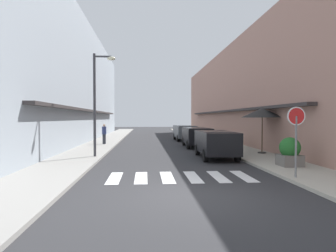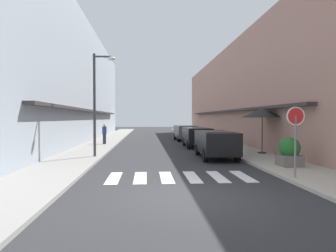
{
  "view_description": "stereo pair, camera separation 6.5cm",
  "coord_description": "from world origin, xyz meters",
  "px_view_note": "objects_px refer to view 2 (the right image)",
  "views": [
    {
      "loc": [
        -1.27,
        -8.06,
        2.16
      ],
      "look_at": [
        0.15,
        10.51,
        1.68
      ],
      "focal_mm": 31.69,
      "sensor_mm": 36.0,
      "label": 1
    },
    {
      "loc": [
        -1.2,
        -8.06,
        2.16
      ],
      "look_at": [
        0.15,
        10.51,
        1.68
      ],
      "focal_mm": 31.69,
      "sensor_mm": 36.0,
      "label": 2
    }
  ],
  "objects_px": {
    "parked_car_far": "(185,131)",
    "planter_corner": "(290,152)",
    "round_street_sign": "(296,123)",
    "cafe_umbrella": "(262,113)",
    "parked_car_mid": "(197,135)",
    "street_lamp": "(98,94)",
    "parked_car_near": "(216,141)",
    "pedestrian_walking_near": "(104,133)",
    "planter_midblock": "(236,141)"
  },
  "relations": [
    {
      "from": "round_street_sign",
      "to": "street_lamp",
      "type": "distance_m",
      "value": 10.06
    },
    {
      "from": "parked_car_far",
      "to": "planter_midblock",
      "type": "bearing_deg",
      "value": -73.99
    },
    {
      "from": "parked_car_near",
      "to": "pedestrian_walking_near",
      "type": "relative_size",
      "value": 2.69
    },
    {
      "from": "parked_car_far",
      "to": "planter_corner",
      "type": "bearing_deg",
      "value": -81.71
    },
    {
      "from": "cafe_umbrella",
      "to": "pedestrian_walking_near",
      "type": "xyz_separation_m",
      "value": [
        -10.09,
        6.99,
        -1.52
      ]
    },
    {
      "from": "parked_car_mid",
      "to": "round_street_sign",
      "type": "height_order",
      "value": "round_street_sign"
    },
    {
      "from": "parked_car_near",
      "to": "street_lamp",
      "type": "height_order",
      "value": "street_lamp"
    },
    {
      "from": "parked_car_near",
      "to": "planter_midblock",
      "type": "height_order",
      "value": "parked_car_near"
    },
    {
      "from": "planter_midblock",
      "to": "cafe_umbrella",
      "type": "bearing_deg",
      "value": -80.09
    },
    {
      "from": "parked_car_mid",
      "to": "parked_car_far",
      "type": "relative_size",
      "value": 0.94
    },
    {
      "from": "parked_car_near",
      "to": "round_street_sign",
      "type": "xyz_separation_m",
      "value": [
        1.38,
        -5.9,
        1.07
      ]
    },
    {
      "from": "parked_car_far",
      "to": "street_lamp",
      "type": "relative_size",
      "value": 0.8
    },
    {
      "from": "planter_corner",
      "to": "pedestrian_walking_near",
      "type": "height_order",
      "value": "pedestrian_walking_near"
    },
    {
      "from": "round_street_sign",
      "to": "planter_corner",
      "type": "relative_size",
      "value": 1.99
    },
    {
      "from": "street_lamp",
      "to": "round_street_sign",
      "type": "bearing_deg",
      "value": -39.19
    },
    {
      "from": "planter_midblock",
      "to": "parked_car_mid",
      "type": "bearing_deg",
      "value": 144.92
    },
    {
      "from": "cafe_umbrella",
      "to": "pedestrian_walking_near",
      "type": "distance_m",
      "value": 12.36
    },
    {
      "from": "parked_car_near",
      "to": "planter_corner",
      "type": "xyz_separation_m",
      "value": [
        2.38,
        -3.49,
        -0.21
      ]
    },
    {
      "from": "planter_midblock",
      "to": "round_street_sign",
      "type": "bearing_deg",
      "value": -96.04
    },
    {
      "from": "cafe_umbrella",
      "to": "parked_car_far",
      "type": "bearing_deg",
      "value": 104.39
    },
    {
      "from": "parked_car_far",
      "to": "cafe_umbrella",
      "type": "bearing_deg",
      "value": -75.61
    },
    {
      "from": "round_street_sign",
      "to": "planter_midblock",
      "type": "height_order",
      "value": "round_street_sign"
    },
    {
      "from": "pedestrian_walking_near",
      "to": "parked_car_far",
      "type": "bearing_deg",
      "value": 100.58
    },
    {
      "from": "parked_car_far",
      "to": "planter_corner",
      "type": "distance_m",
      "value": 16.53
    },
    {
      "from": "parked_car_far",
      "to": "round_street_sign",
      "type": "xyz_separation_m",
      "value": [
        1.38,
        -18.76,
        1.06
      ]
    },
    {
      "from": "parked_car_mid",
      "to": "street_lamp",
      "type": "bearing_deg",
      "value": -138.34
    },
    {
      "from": "parked_car_mid",
      "to": "planter_corner",
      "type": "xyz_separation_m",
      "value": [
        2.38,
        -9.51,
        -0.21
      ]
    },
    {
      "from": "parked_car_near",
      "to": "cafe_umbrella",
      "type": "bearing_deg",
      "value": 20.39
    },
    {
      "from": "street_lamp",
      "to": "parked_car_near",
      "type": "bearing_deg",
      "value": -3.52
    },
    {
      "from": "parked_car_mid",
      "to": "street_lamp",
      "type": "relative_size",
      "value": 0.75
    },
    {
      "from": "parked_car_far",
      "to": "cafe_umbrella",
      "type": "distance_m",
      "value": 12.22
    },
    {
      "from": "parked_car_far",
      "to": "round_street_sign",
      "type": "bearing_deg",
      "value": -85.78
    },
    {
      "from": "round_street_sign",
      "to": "planter_midblock",
      "type": "distance_m",
      "value": 10.34
    },
    {
      "from": "planter_corner",
      "to": "pedestrian_walking_near",
      "type": "distance_m",
      "value": 14.96
    },
    {
      "from": "parked_car_far",
      "to": "parked_car_near",
      "type": "bearing_deg",
      "value": -90.0
    },
    {
      "from": "cafe_umbrella",
      "to": "planter_corner",
      "type": "bearing_deg",
      "value": -97.8
    },
    {
      "from": "parked_car_near",
      "to": "pedestrian_walking_near",
      "type": "bearing_deg",
      "value": 131.11
    },
    {
      "from": "parked_car_far",
      "to": "pedestrian_walking_near",
      "type": "height_order",
      "value": "pedestrian_walking_near"
    },
    {
      "from": "parked_car_near",
      "to": "planter_midblock",
      "type": "xyz_separation_m",
      "value": [
        2.46,
        4.29,
        -0.36
      ]
    },
    {
      "from": "planter_midblock",
      "to": "planter_corner",
      "type": "bearing_deg",
      "value": -90.57
    },
    {
      "from": "parked_car_mid",
      "to": "parked_car_far",
      "type": "xyz_separation_m",
      "value": [
        -0.0,
        6.85,
        0.0
      ]
    },
    {
      "from": "round_street_sign",
      "to": "pedestrian_walking_near",
      "type": "relative_size",
      "value": 1.54
    },
    {
      "from": "planter_corner",
      "to": "planter_midblock",
      "type": "relative_size",
      "value": 1.28
    },
    {
      "from": "pedestrian_walking_near",
      "to": "cafe_umbrella",
      "type": "bearing_deg",
      "value": 31.94
    },
    {
      "from": "parked_car_near",
      "to": "cafe_umbrella",
      "type": "height_order",
      "value": "cafe_umbrella"
    },
    {
      "from": "round_street_sign",
      "to": "street_lamp",
      "type": "bearing_deg",
      "value": 140.81
    },
    {
      "from": "parked_car_mid",
      "to": "planter_midblock",
      "type": "distance_m",
      "value": 3.03
    },
    {
      "from": "cafe_umbrella",
      "to": "pedestrian_walking_near",
      "type": "height_order",
      "value": "cafe_umbrella"
    },
    {
      "from": "street_lamp",
      "to": "planter_midblock",
      "type": "bearing_deg",
      "value": 23.94
    },
    {
      "from": "round_street_sign",
      "to": "cafe_umbrella",
      "type": "relative_size",
      "value": 0.93
    }
  ]
}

